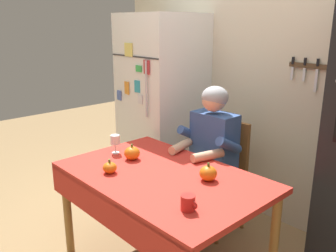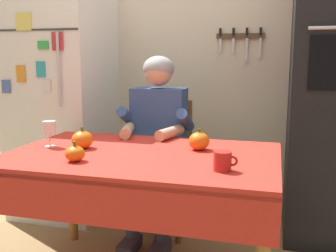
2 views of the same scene
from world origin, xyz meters
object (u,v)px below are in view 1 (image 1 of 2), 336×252
object	(u,v)px
pumpkin_medium	(208,173)
chair_behind_person	(222,170)
coffee_mug	(188,203)
pumpkin_large	(132,153)
refrigerator	(163,107)
dining_table	(160,186)
wine_glass	(115,140)
pumpkin_small	(110,168)
seated_person	(208,150)

from	to	relation	value
pumpkin_medium	chair_behind_person	bearing A→B (deg)	120.96
coffee_mug	pumpkin_large	distance (m)	0.83
refrigerator	pumpkin_medium	distance (m)	1.42
chair_behind_person	refrigerator	bearing A→B (deg)	173.93
dining_table	coffee_mug	xyz separation A→B (m)	(0.45, -0.20, 0.13)
wine_glass	dining_table	bearing A→B (deg)	-2.48
pumpkin_medium	pumpkin_small	bearing A→B (deg)	-143.14
coffee_mug	seated_person	bearing A→B (deg)	124.51
chair_behind_person	pumpkin_small	xyz separation A→B (m)	(-0.15, -1.02, 0.27)
wine_glass	pumpkin_medium	world-z (taller)	wine_glass
chair_behind_person	pumpkin_large	world-z (taller)	chair_behind_person
seated_person	pumpkin_large	size ratio (longest dim) A/B	10.45
chair_behind_person	coffee_mug	distance (m)	1.16
refrigerator	pumpkin_medium	bearing A→B (deg)	-30.22
pumpkin_large	pumpkin_medium	distance (m)	0.64
pumpkin_large	wine_glass	bearing A→B (deg)	-176.03
dining_table	chair_behind_person	distance (m)	0.81
pumpkin_small	wine_glass	bearing A→B (deg)	139.45
pumpkin_small	chair_behind_person	bearing A→B (deg)	81.47
refrigerator	coffee_mug	size ratio (longest dim) A/B	16.78
chair_behind_person	seated_person	xyz separation A→B (m)	(0.00, -0.19, 0.23)
seated_person	pumpkin_medium	world-z (taller)	seated_person
refrigerator	pumpkin_large	size ratio (longest dim) A/B	15.10
dining_table	seated_person	size ratio (longest dim) A/B	1.12
refrigerator	seated_person	size ratio (longest dim) A/B	1.45
chair_behind_person	coffee_mug	size ratio (longest dim) A/B	8.67
refrigerator	wine_glass	distance (m)	0.95
dining_table	pumpkin_small	xyz separation A→B (m)	(-0.25, -0.22, 0.12)
seated_person	wine_glass	size ratio (longest dim) A/B	8.54
refrigerator	coffee_mug	bearing A→B (deg)	-37.62
seated_person	pumpkin_large	xyz separation A→B (m)	(-0.25, -0.57, 0.05)
refrigerator	wine_glass	xyz separation A→B (m)	(0.41, -0.86, -0.06)
pumpkin_large	pumpkin_medium	size ratio (longest dim) A/B	1.00
seated_person	wine_glass	distance (m)	0.74
pumpkin_medium	refrigerator	bearing A→B (deg)	149.78
refrigerator	seated_person	xyz separation A→B (m)	(0.85, -0.28, -0.16)
dining_table	pumpkin_large	size ratio (longest dim) A/B	11.75
seated_person	wine_glass	xyz separation A→B (m)	(-0.44, -0.58, 0.11)
pumpkin_medium	pumpkin_small	xyz separation A→B (m)	(-0.53, -0.39, -0.01)
refrigerator	pumpkin_small	distance (m)	1.31
seated_person	coffee_mug	world-z (taller)	seated_person
chair_behind_person	pumpkin_large	bearing A→B (deg)	-108.23
pumpkin_medium	coffee_mug	bearing A→B (deg)	-64.25
pumpkin_small	coffee_mug	bearing A→B (deg)	2.27
refrigerator	seated_person	bearing A→B (deg)	-18.18
chair_behind_person	seated_person	bearing A→B (deg)	-90.00
wine_glass	pumpkin_large	bearing A→B (deg)	3.97
seated_person	chair_behind_person	bearing A→B (deg)	90.00
pumpkin_large	pumpkin_small	world-z (taller)	pumpkin_large
dining_table	coffee_mug	distance (m)	0.51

